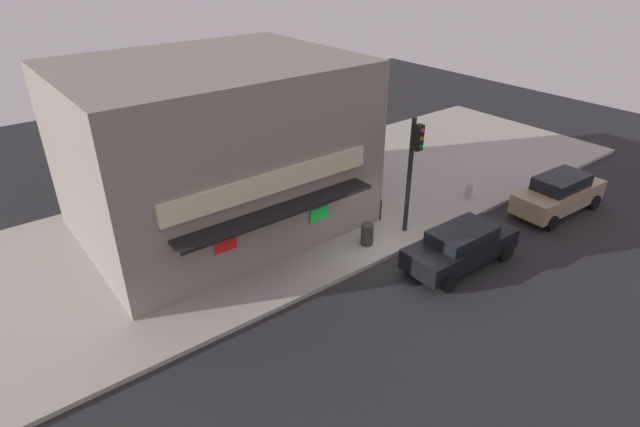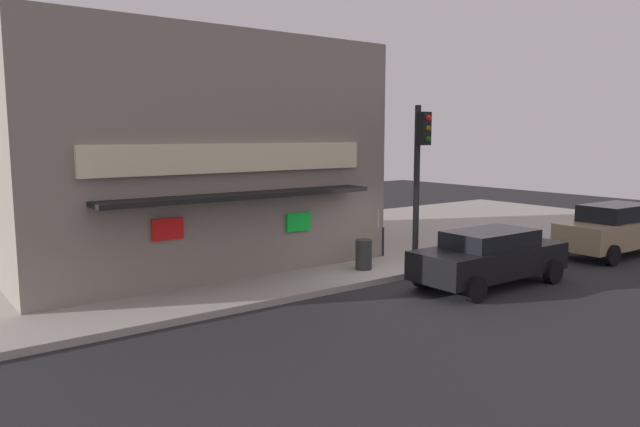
{
  "view_description": "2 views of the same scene",
  "coord_description": "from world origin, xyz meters",
  "px_view_note": "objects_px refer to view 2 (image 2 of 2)",
  "views": [
    {
      "loc": [
        -11.85,
        -10.86,
        10.33
      ],
      "look_at": [
        -1.38,
        2.59,
        1.2
      ],
      "focal_mm": 28.63,
      "sensor_mm": 36.0,
      "label": 1
    },
    {
      "loc": [
        -11.13,
        -11.33,
        3.93
      ],
      "look_at": [
        -0.97,
        2.24,
        1.68
      ],
      "focal_mm": 33.44,
      "sensor_mm": 36.0,
      "label": 2
    }
  ],
  "objects_px": {
    "pedestrian": "(376,225)",
    "potted_plant_by_doorway": "(260,248)",
    "traffic_light": "(420,162)",
    "trash_can": "(364,255)",
    "fire_hydrant": "(498,234)",
    "parked_car_black": "(490,256)",
    "parked_car_tan": "(615,229)"
  },
  "relations": [
    {
      "from": "traffic_light",
      "to": "fire_hydrant",
      "type": "xyz_separation_m",
      "value": [
        4.38,
        0.4,
        -2.61
      ]
    },
    {
      "from": "fire_hydrant",
      "to": "pedestrian",
      "type": "height_order",
      "value": "pedestrian"
    },
    {
      "from": "fire_hydrant",
      "to": "pedestrian",
      "type": "relative_size",
      "value": 0.44
    },
    {
      "from": "potted_plant_by_doorway",
      "to": "parked_car_tan",
      "type": "height_order",
      "value": "parked_car_tan"
    },
    {
      "from": "parked_car_tan",
      "to": "trash_can",
      "type": "bearing_deg",
      "value": 161.5
    },
    {
      "from": "fire_hydrant",
      "to": "potted_plant_by_doorway",
      "type": "height_order",
      "value": "potted_plant_by_doorway"
    },
    {
      "from": "potted_plant_by_doorway",
      "to": "parked_car_black",
      "type": "height_order",
      "value": "parked_car_black"
    },
    {
      "from": "fire_hydrant",
      "to": "pedestrian",
      "type": "distance_m",
      "value": 4.86
    },
    {
      "from": "traffic_light",
      "to": "pedestrian",
      "type": "bearing_deg",
      "value": 101.48
    },
    {
      "from": "fire_hydrant",
      "to": "traffic_light",
      "type": "bearing_deg",
      "value": -174.74
    },
    {
      "from": "pedestrian",
      "to": "potted_plant_by_doorway",
      "type": "height_order",
      "value": "pedestrian"
    },
    {
      "from": "pedestrian",
      "to": "parked_car_tan",
      "type": "height_order",
      "value": "pedestrian"
    },
    {
      "from": "pedestrian",
      "to": "parked_car_black",
      "type": "distance_m",
      "value": 4.16
    },
    {
      "from": "traffic_light",
      "to": "potted_plant_by_doorway",
      "type": "xyz_separation_m",
      "value": [
        -4.31,
        1.89,
        -2.34
      ]
    },
    {
      "from": "potted_plant_by_doorway",
      "to": "fire_hydrant",
      "type": "bearing_deg",
      "value": -9.69
    },
    {
      "from": "fire_hydrant",
      "to": "trash_can",
      "type": "relative_size",
      "value": 0.9
    },
    {
      "from": "trash_can",
      "to": "potted_plant_by_doorway",
      "type": "distance_m",
      "value": 2.91
    },
    {
      "from": "parked_car_tan",
      "to": "parked_car_black",
      "type": "distance_m",
      "value": 6.57
    },
    {
      "from": "fire_hydrant",
      "to": "parked_car_tan",
      "type": "bearing_deg",
      "value": -54.18
    },
    {
      "from": "parked_car_black",
      "to": "potted_plant_by_doorway",
      "type": "bearing_deg",
      "value": 133.44
    },
    {
      "from": "fire_hydrant",
      "to": "parked_car_tan",
      "type": "height_order",
      "value": "parked_car_tan"
    },
    {
      "from": "pedestrian",
      "to": "potted_plant_by_doorway",
      "type": "distance_m",
      "value": 4.03
    },
    {
      "from": "pedestrian",
      "to": "trash_can",
      "type": "bearing_deg",
      "value": -141.58
    },
    {
      "from": "potted_plant_by_doorway",
      "to": "trash_can",
      "type": "bearing_deg",
      "value": -34.14
    },
    {
      "from": "trash_can",
      "to": "parked_car_black",
      "type": "xyz_separation_m",
      "value": [
        1.86,
        -2.87,
        0.19
      ]
    },
    {
      "from": "trash_can",
      "to": "pedestrian",
      "type": "height_order",
      "value": "pedestrian"
    },
    {
      "from": "potted_plant_by_doorway",
      "to": "traffic_light",
      "type": "bearing_deg",
      "value": -23.63
    },
    {
      "from": "traffic_light",
      "to": "parked_car_black",
      "type": "distance_m",
      "value": 3.52
    },
    {
      "from": "potted_plant_by_doorway",
      "to": "parked_car_black",
      "type": "xyz_separation_m",
      "value": [
        4.26,
        -4.5,
        -0.02
      ]
    },
    {
      "from": "traffic_light",
      "to": "parked_car_tan",
      "type": "distance_m",
      "value": 7.36
    },
    {
      "from": "parked_car_tan",
      "to": "parked_car_black",
      "type": "relative_size",
      "value": 1.02
    },
    {
      "from": "potted_plant_by_doorway",
      "to": "parked_car_black",
      "type": "bearing_deg",
      "value": -46.56
    }
  ]
}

